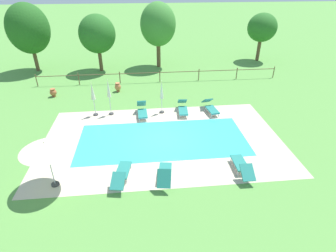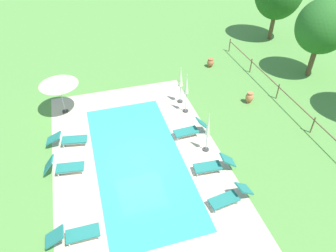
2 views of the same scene
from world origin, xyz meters
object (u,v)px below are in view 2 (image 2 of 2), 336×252
(terracotta_urn_by_tree, at_px, (250,97))
(tree_centre, at_px, (323,27))
(sun_lounger_north_far, at_px, (230,197))
(patio_umbrella_closed_deck_corner, at_px, (208,128))
(sun_lounger_north_near_steps, at_px, (191,129))
(patio_umbrella_open_foreground, at_px, (58,81))
(terracotta_urn_near_fence, at_px, (211,63))
(sun_lounger_south_mid, at_px, (75,234))
(sun_lounger_north_mid, at_px, (64,167))
(patio_umbrella_closed_row_mid_west, at_px, (181,79))
(patio_umbrella_closed_row_west, at_px, (187,87))
(sun_lounger_south_near_corner, at_px, (213,165))
(sun_lounger_north_end, at_px, (68,139))

(terracotta_urn_by_tree, xyz_separation_m, tree_centre, (-1.93, 5.64, 3.09))
(sun_lounger_north_far, height_order, patio_umbrella_closed_deck_corner, patio_umbrella_closed_deck_corner)
(sun_lounger_north_near_steps, distance_m, patio_umbrella_closed_deck_corner, 1.78)
(sun_lounger_north_far, height_order, patio_umbrella_open_foreground, patio_umbrella_open_foreground)
(terracotta_urn_near_fence, xyz_separation_m, tree_centre, (3.02, 6.16, 3.14))
(sun_lounger_north_near_steps, bearing_deg, patio_umbrella_closed_deck_corner, 14.39)
(sun_lounger_south_mid, bearing_deg, terracotta_urn_near_fence, 137.86)
(sun_lounger_north_near_steps, distance_m, sun_lounger_south_mid, 7.94)
(terracotta_urn_by_tree, bearing_deg, sun_lounger_north_mid, -76.03)
(patio_umbrella_closed_row_mid_west, bearing_deg, sun_lounger_north_far, -2.61)
(patio_umbrella_closed_row_west, bearing_deg, patio_umbrella_open_foreground, -106.13)
(sun_lounger_north_mid, bearing_deg, sun_lounger_north_far, 60.48)
(sun_lounger_north_near_steps, distance_m, sun_lounger_south_near_corner, 2.79)
(patio_umbrella_open_foreground, xyz_separation_m, terracotta_urn_by_tree, (2.24, 10.97, -1.71))
(sun_lounger_south_near_corner, bearing_deg, patio_umbrella_closed_deck_corner, 171.60)
(patio_umbrella_closed_deck_corner, bearing_deg, terracotta_urn_by_tree, 127.89)
(sun_lounger_north_near_steps, bearing_deg, sun_lounger_north_end, -99.64)
(sun_lounger_south_near_corner, bearing_deg, patio_umbrella_closed_row_west, 176.45)
(sun_lounger_north_far, height_order, terracotta_urn_near_fence, sun_lounger_north_far)
(patio_umbrella_closed_row_mid_west, relative_size, terracotta_urn_by_tree, 3.24)
(tree_centre, bearing_deg, sun_lounger_north_end, -80.64)
(sun_lounger_north_mid, height_order, terracotta_urn_by_tree, sun_lounger_north_mid)
(sun_lounger_south_near_corner, bearing_deg, terracotta_urn_near_fence, 158.20)
(sun_lounger_north_near_steps, xyz_separation_m, patio_umbrella_closed_deck_corner, (1.36, 0.35, 1.11))
(sun_lounger_north_end, height_order, patio_umbrella_closed_row_mid_west, patio_umbrella_closed_row_mid_west)
(sun_lounger_north_near_steps, distance_m, tree_centre, 11.27)
(patio_umbrella_closed_row_west, bearing_deg, sun_lounger_north_far, -3.02)
(terracotta_urn_near_fence, bearing_deg, tree_centre, 63.86)
(sun_lounger_north_near_steps, relative_size, patio_umbrella_closed_deck_corner, 0.83)
(sun_lounger_north_near_steps, distance_m, sun_lounger_north_far, 4.72)
(sun_lounger_south_mid, height_order, tree_centre, tree_centre)
(sun_lounger_south_near_corner, xyz_separation_m, patio_umbrella_closed_row_mid_west, (-5.95, 0.30, 1.24))
(sun_lounger_north_mid, xyz_separation_m, sun_lounger_south_mid, (3.77, 0.25, -0.04))
(patio_umbrella_open_foreground, height_order, patio_umbrella_closed_row_west, patio_umbrella_closed_row_west)
(sun_lounger_north_end, bearing_deg, sun_lounger_north_mid, -8.32)
(terracotta_urn_near_fence, relative_size, terracotta_urn_by_tree, 0.88)
(sun_lounger_north_end, relative_size, patio_umbrella_open_foreground, 0.90)
(sun_lounger_north_mid, xyz_separation_m, sun_lounger_north_far, (3.82, 6.75, -0.03))
(sun_lounger_south_mid, bearing_deg, sun_lounger_north_near_steps, 126.00)
(sun_lounger_north_mid, relative_size, sun_lounger_south_near_corner, 0.93)
(sun_lounger_north_far, xyz_separation_m, sun_lounger_south_mid, (-0.06, -6.50, -0.01))
(sun_lounger_south_mid, xyz_separation_m, patio_umbrella_closed_row_mid_west, (-7.83, 6.86, 1.25))
(sun_lounger_south_near_corner, relative_size, patio_umbrella_closed_deck_corner, 0.87)
(sun_lounger_north_mid, relative_size, terracotta_urn_by_tree, 2.57)
(patio_umbrella_closed_row_mid_west, bearing_deg, terracotta_urn_near_fence, 135.95)
(sun_lounger_north_mid, height_order, sun_lounger_south_mid, sun_lounger_north_mid)
(sun_lounger_south_mid, distance_m, patio_umbrella_closed_row_mid_west, 10.49)
(sun_lounger_south_mid, bearing_deg, terracotta_urn_by_tree, 120.92)
(sun_lounger_south_near_corner, height_order, sun_lounger_south_mid, sun_lounger_south_near_corner)
(terracotta_urn_near_fence, height_order, terracotta_urn_by_tree, terracotta_urn_by_tree)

